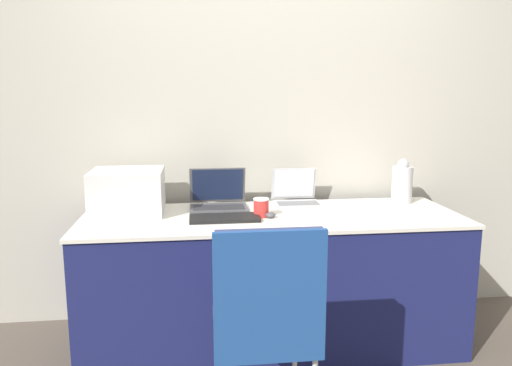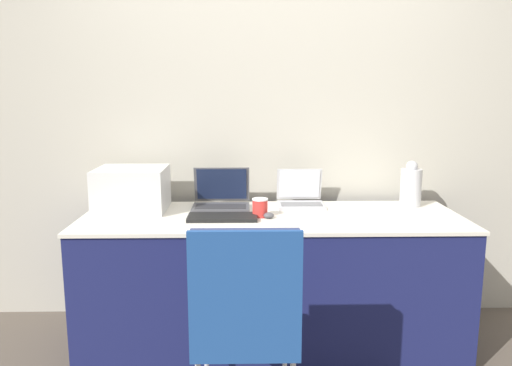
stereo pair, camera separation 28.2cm
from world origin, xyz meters
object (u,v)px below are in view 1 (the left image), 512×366
object	(u,v)px
metal_pitcher	(402,183)
chair	(266,311)
external_keyboard	(225,218)
laptop_right	(296,196)
coffee_cup	(261,207)
mouse	(270,215)
laptop_left	(218,200)
printer	(128,190)

from	to	relation	value
metal_pitcher	chair	bearing A→B (deg)	-134.28
external_keyboard	metal_pitcher	xyz separation A→B (m)	(1.14, 0.30, 0.12)
laptop_right	coffee_cup	bearing A→B (deg)	-132.18
coffee_cup	mouse	size ratio (longest dim) A/B	1.79
coffee_cup	chair	size ratio (longest dim) A/B	0.11
laptop_left	laptop_right	xyz separation A→B (m)	(0.49, 0.05, -0.00)
external_keyboard	chair	size ratio (longest dim) A/B	0.40
coffee_cup	mouse	xyz separation A→B (m)	(0.05, -0.04, -0.04)
laptop_left	chair	bearing A→B (deg)	-81.81
mouse	metal_pitcher	xyz separation A→B (m)	(0.88, 0.29, 0.11)
external_keyboard	mouse	xyz separation A→B (m)	(0.25, 0.01, 0.01)
laptop_right	chair	size ratio (longest dim) A/B	0.30
external_keyboard	metal_pitcher	size ratio (longest dim) A/B	1.37
laptop_right	external_keyboard	xyz separation A→B (m)	(-0.46, -0.33, -0.04)
laptop_right	chair	xyz separation A→B (m)	(-0.34, -1.07, -0.25)
laptop_right	laptop_left	bearing A→B (deg)	-174.06
printer	external_keyboard	distance (m)	0.60
printer	external_keyboard	xyz separation A→B (m)	(0.54, -0.22, -0.13)
laptop_left	chair	size ratio (longest dim) A/B	0.36
coffee_cup	metal_pitcher	world-z (taller)	metal_pitcher
laptop_right	external_keyboard	size ratio (longest dim) A/B	0.73
laptop_left	printer	bearing A→B (deg)	-173.20
coffee_cup	mouse	world-z (taller)	coffee_cup
laptop_left	coffee_cup	world-z (taller)	laptop_left
laptop_right	metal_pitcher	xyz separation A→B (m)	(0.67, -0.03, 0.08)
external_keyboard	coffee_cup	distance (m)	0.22
printer	laptop_left	bearing A→B (deg)	6.80
laptop_left	metal_pitcher	bearing A→B (deg)	1.00
mouse	laptop_left	bearing A→B (deg)	135.38
printer	coffee_cup	xyz separation A→B (m)	(0.75, -0.17, -0.08)
mouse	metal_pitcher	distance (m)	0.93
laptop_right	mouse	size ratio (longest dim) A/B	4.85
chair	printer	bearing A→B (deg)	124.95
laptop_right	chair	world-z (taller)	laptop_right
laptop_right	printer	bearing A→B (deg)	-173.62
external_keyboard	chair	world-z (taller)	chair
mouse	printer	bearing A→B (deg)	165.26
metal_pitcher	laptop_right	bearing A→B (deg)	177.40
coffee_cup	metal_pitcher	bearing A→B (deg)	15.27
printer	mouse	size ratio (longest dim) A/B	6.93
printer	chair	size ratio (longest dim) A/B	0.42
laptop_right	external_keyboard	distance (m)	0.57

